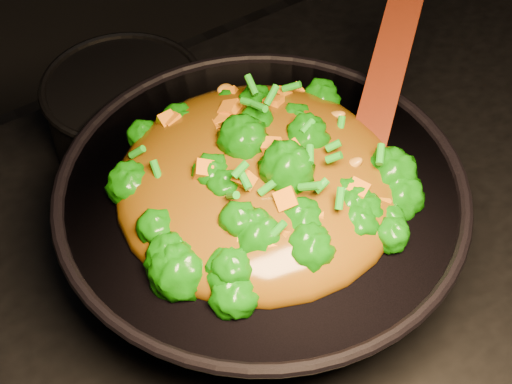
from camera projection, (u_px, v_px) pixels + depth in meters
wok at (261, 224)px, 0.84m from camera, size 0.54×0.54×0.12m
stir_fry at (259, 155)px, 0.76m from camera, size 0.33×0.33×0.10m
spatula at (384, 83)px, 0.84m from camera, size 0.21×0.18×0.10m
back_pot at (127, 115)px, 0.96m from camera, size 0.25×0.25×0.11m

